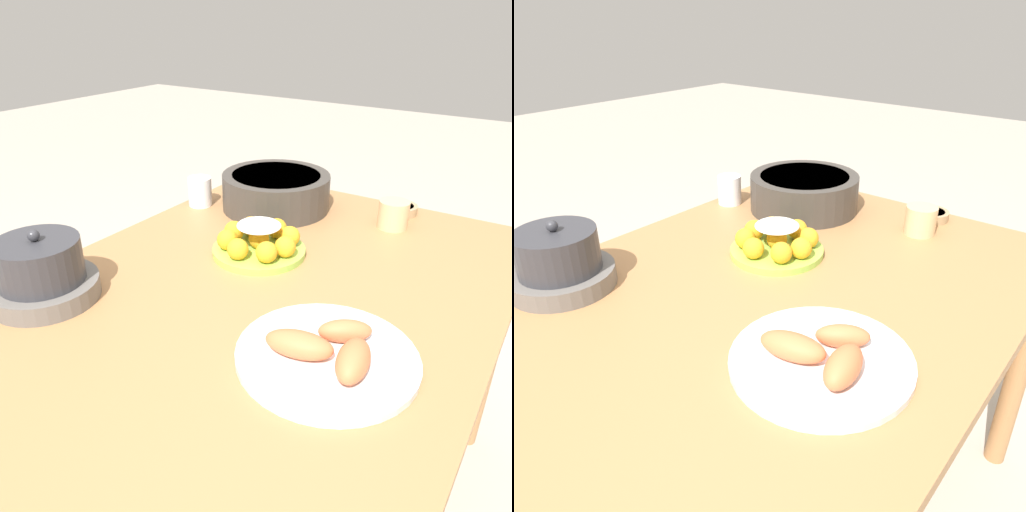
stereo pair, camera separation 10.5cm
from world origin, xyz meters
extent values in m
cylinder|color=#A87547|center=(0.63, -0.42, 0.35)|extent=(0.06, 0.06, 0.71)
cylinder|color=#A87547|center=(0.63, 0.42, 0.35)|extent=(0.06, 0.06, 0.71)
cube|color=#A87547|center=(0.00, 0.00, 0.72)|extent=(1.35, 0.94, 0.03)
cylinder|color=#99CC4C|center=(0.16, 0.09, 0.75)|extent=(0.23, 0.23, 0.02)
sphere|color=#F4A823|center=(0.23, 0.08, 0.78)|extent=(0.05, 0.05, 0.05)
sphere|color=#F4A823|center=(0.21, 0.14, 0.78)|extent=(0.05, 0.05, 0.05)
sphere|color=#F4A823|center=(0.16, 0.16, 0.78)|extent=(0.05, 0.05, 0.05)
sphere|color=#F4A823|center=(0.11, 0.15, 0.78)|extent=(0.05, 0.05, 0.05)
sphere|color=#F4A823|center=(0.08, 0.10, 0.78)|extent=(0.05, 0.05, 0.05)
sphere|color=#F4A823|center=(0.11, 0.03, 0.78)|extent=(0.05, 0.05, 0.05)
sphere|color=#F4A823|center=(0.15, 0.01, 0.78)|extent=(0.05, 0.05, 0.05)
sphere|color=#F4A823|center=(0.21, 0.03, 0.78)|extent=(0.05, 0.05, 0.05)
ellipsoid|color=white|center=(0.16, 0.09, 0.81)|extent=(0.11, 0.11, 0.02)
sphere|color=#F4A823|center=(0.16, 0.09, 0.78)|extent=(0.05, 0.05, 0.05)
cylinder|color=#3D3833|center=(0.44, 0.21, 0.79)|extent=(0.31, 0.31, 0.10)
cylinder|color=brown|center=(0.44, 0.21, 0.84)|extent=(0.26, 0.26, 0.01)
cylinder|color=tan|center=(0.60, -0.11, 0.75)|extent=(0.10, 0.10, 0.03)
cylinder|color=#B26623|center=(0.60, -0.11, 0.76)|extent=(0.08, 0.08, 0.01)
cylinder|color=silver|center=(-0.12, -0.23, 0.74)|extent=(0.31, 0.31, 0.01)
ellipsoid|color=#E57042|center=(-0.07, -0.24, 0.77)|extent=(0.09, 0.10, 0.04)
ellipsoid|color=#E57042|center=(-0.15, -0.19, 0.77)|extent=(0.08, 0.13, 0.05)
ellipsoid|color=#E57042|center=(-0.14, -0.28, 0.78)|extent=(0.11, 0.07, 0.05)
cylinder|color=#DBB27F|center=(0.49, -0.13, 0.77)|extent=(0.08, 0.08, 0.07)
cylinder|color=white|center=(0.34, 0.41, 0.78)|extent=(0.07, 0.07, 0.09)
cylinder|color=#66605B|center=(-0.25, 0.35, 0.76)|extent=(0.22, 0.22, 0.04)
cylinder|color=#333338|center=(-0.25, 0.35, 0.82)|extent=(0.17, 0.17, 0.09)
sphere|color=#333338|center=(-0.25, 0.35, 0.88)|extent=(0.02, 0.02, 0.02)
camera|label=1|loc=(-0.75, -0.50, 1.28)|focal=35.00mm
camera|label=2|loc=(-0.69, -0.58, 1.28)|focal=35.00mm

